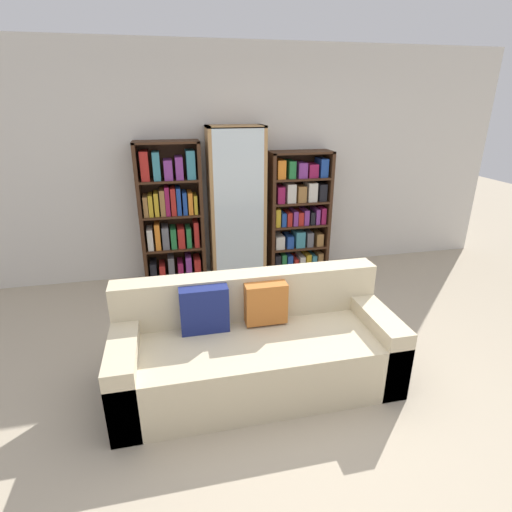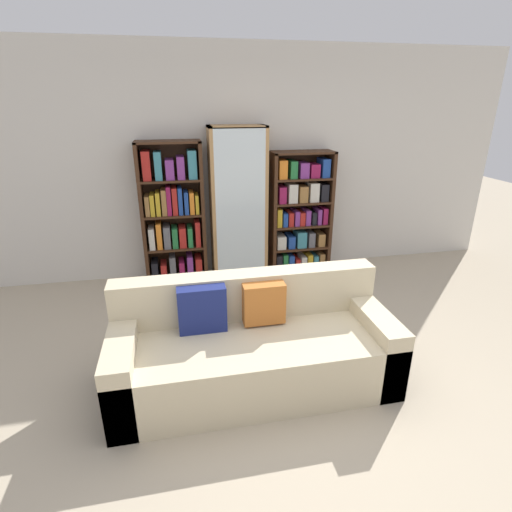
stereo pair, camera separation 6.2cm
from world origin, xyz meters
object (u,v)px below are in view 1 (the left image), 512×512
Objects in this scene: display_cabinet at (237,204)px; couch at (255,349)px; wine_bottle at (294,315)px; bookshelf_right at (298,214)px; bookshelf_left at (172,216)px.

couch is at bearing -96.40° from display_cabinet.
wine_bottle is at bearing 51.58° from couch.
bookshelf_right is 4.38× the size of wine_bottle.
bookshelf_left reaches higher than couch.
couch is at bearing -75.53° from bookshelf_left.
bookshelf_right is (0.79, 0.02, -0.18)m from display_cabinet.
couch reaches higher than wine_bottle.
bookshelf_left is 1.56m from bookshelf_right.
bookshelf_left is 0.78m from display_cabinet.
display_cabinet is (0.23, 2.08, 0.62)m from couch.
display_cabinet reaches higher than bookshelf_right.
bookshelf_left reaches higher than wine_bottle.
bookshelf_left is at bearing 127.39° from wine_bottle.
display_cabinet is at bearing 102.41° from wine_bottle.
display_cabinet is at bearing -178.80° from bookshelf_right.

